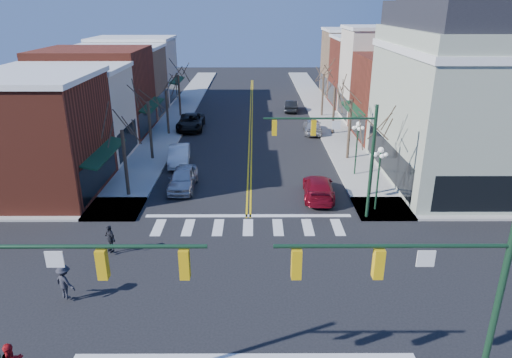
{
  "coord_description": "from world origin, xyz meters",
  "views": [
    {
      "loc": [
        0.39,
        -18.33,
        12.58
      ],
      "look_at": [
        0.48,
        7.04,
        2.8
      ],
      "focal_mm": 32.0,
      "sensor_mm": 36.0,
      "label": 1
    }
  ],
  "objects_px": {
    "car_left_mid": "(179,155)",
    "car_left_far": "(191,122)",
    "car_right_mid": "(313,126)",
    "car_right_far": "(292,106)",
    "car_right_near": "(318,188)",
    "car_left_near": "(183,178)",
    "pedestrian_dark_a": "(110,238)",
    "victorian_corner": "(478,92)",
    "lamppost_midblock": "(357,139)",
    "pedestrian_dark_b": "(65,282)",
    "lamppost_corner": "(379,168)"
  },
  "relations": [
    {
      "from": "car_left_mid",
      "to": "car_left_far",
      "type": "height_order",
      "value": "car_left_far"
    },
    {
      "from": "car_right_mid",
      "to": "car_right_far",
      "type": "relative_size",
      "value": 1.05
    },
    {
      "from": "car_left_mid",
      "to": "car_right_near",
      "type": "xyz_separation_m",
      "value": [
        10.7,
        -7.14,
        -0.04
      ]
    },
    {
      "from": "car_left_near",
      "to": "pedestrian_dark_a",
      "type": "bearing_deg",
      "value": -104.15
    },
    {
      "from": "victorian_corner",
      "to": "car_right_far",
      "type": "bearing_deg",
      "value": 116.27
    },
    {
      "from": "lamppost_midblock",
      "to": "pedestrian_dark_b",
      "type": "xyz_separation_m",
      "value": [
        -16.3,
        -15.98,
        -1.99
      ]
    },
    {
      "from": "pedestrian_dark_b",
      "to": "pedestrian_dark_a",
      "type": "bearing_deg",
      "value": -72.64
    },
    {
      "from": "victorian_corner",
      "to": "car_right_near",
      "type": "relative_size",
      "value": 2.85
    },
    {
      "from": "car_right_far",
      "to": "car_left_mid",
      "type": "bearing_deg",
      "value": 68.35
    },
    {
      "from": "car_left_far",
      "to": "car_right_near",
      "type": "distance_m",
      "value": 21.53
    },
    {
      "from": "victorian_corner",
      "to": "lamppost_midblock",
      "type": "distance_m",
      "value": 9.1
    },
    {
      "from": "car_left_near",
      "to": "car_right_mid",
      "type": "relative_size",
      "value": 1.04
    },
    {
      "from": "victorian_corner",
      "to": "car_left_far",
      "type": "xyz_separation_m",
      "value": [
        -22.9,
        14.65,
        -5.86
      ]
    },
    {
      "from": "car_left_near",
      "to": "pedestrian_dark_b",
      "type": "distance_m",
      "value": 13.79
    },
    {
      "from": "lamppost_corner",
      "to": "pedestrian_dark_b",
      "type": "xyz_separation_m",
      "value": [
        -16.3,
        -9.48,
        -1.99
      ]
    },
    {
      "from": "lamppost_midblock",
      "to": "car_right_mid",
      "type": "distance_m",
      "value": 12.82
    },
    {
      "from": "car_right_near",
      "to": "pedestrian_dark_b",
      "type": "relative_size",
      "value": 3.02
    },
    {
      "from": "car_right_mid",
      "to": "pedestrian_dark_a",
      "type": "bearing_deg",
      "value": 62.69
    },
    {
      "from": "victorian_corner",
      "to": "car_left_near",
      "type": "distance_m",
      "value": 22.19
    },
    {
      "from": "lamppost_corner",
      "to": "lamppost_midblock",
      "type": "relative_size",
      "value": 1.0
    },
    {
      "from": "car_right_far",
      "to": "pedestrian_dark_b",
      "type": "height_order",
      "value": "pedestrian_dark_b"
    },
    {
      "from": "lamppost_corner",
      "to": "lamppost_midblock",
      "type": "bearing_deg",
      "value": 90.0
    },
    {
      "from": "lamppost_midblock",
      "to": "car_left_mid",
      "type": "height_order",
      "value": "lamppost_midblock"
    },
    {
      "from": "car_right_mid",
      "to": "lamppost_corner",
      "type": "bearing_deg",
      "value": 97.48
    },
    {
      "from": "victorian_corner",
      "to": "pedestrian_dark_b",
      "type": "relative_size",
      "value": 8.62
    },
    {
      "from": "car_right_far",
      "to": "pedestrian_dark_b",
      "type": "xyz_separation_m",
      "value": [
        -13.11,
        -38.75,
        0.29
      ]
    },
    {
      "from": "lamppost_midblock",
      "to": "car_right_far",
      "type": "xyz_separation_m",
      "value": [
        -3.19,
        22.77,
        -2.27
      ]
    },
    {
      "from": "victorian_corner",
      "to": "lamppost_midblock",
      "type": "relative_size",
      "value": 3.29
    },
    {
      "from": "car_right_near",
      "to": "car_right_far",
      "type": "distance_m",
      "value": 27.01
    },
    {
      "from": "lamppost_corner",
      "to": "pedestrian_dark_b",
      "type": "relative_size",
      "value": 2.62
    },
    {
      "from": "victorian_corner",
      "to": "car_right_far",
      "type": "xyz_separation_m",
      "value": [
        -11.49,
        23.27,
        -5.97
      ]
    },
    {
      "from": "car_left_far",
      "to": "pedestrian_dark_b",
      "type": "relative_size",
      "value": 3.46
    },
    {
      "from": "car_right_far",
      "to": "pedestrian_dark_b",
      "type": "bearing_deg",
      "value": 78.44
    },
    {
      "from": "car_right_near",
      "to": "car_right_mid",
      "type": "xyz_separation_m",
      "value": [
        1.6,
        16.74,
        0.03
      ]
    },
    {
      "from": "pedestrian_dark_a",
      "to": "pedestrian_dark_b",
      "type": "bearing_deg",
      "value": -57.48
    },
    {
      "from": "lamppost_corner",
      "to": "pedestrian_dark_b",
      "type": "distance_m",
      "value": 18.96
    },
    {
      "from": "car_right_near",
      "to": "lamppost_corner",
      "type": "bearing_deg",
      "value": 150.26
    },
    {
      "from": "victorian_corner",
      "to": "car_left_near",
      "type": "height_order",
      "value": "victorian_corner"
    },
    {
      "from": "car_right_near",
      "to": "pedestrian_dark_b",
      "type": "distance_m",
      "value": 17.44
    },
    {
      "from": "car_right_mid",
      "to": "car_left_far",
      "type": "bearing_deg",
      "value": -5.29
    },
    {
      "from": "car_left_near",
      "to": "victorian_corner",
      "type": "bearing_deg",
      "value": 6.57
    },
    {
      "from": "car_left_far",
      "to": "car_right_mid",
      "type": "bearing_deg",
      "value": -8.25
    },
    {
      "from": "car_left_mid",
      "to": "pedestrian_dark_b",
      "type": "relative_size",
      "value": 2.82
    },
    {
      "from": "victorian_corner",
      "to": "pedestrian_dark_b",
      "type": "distance_m",
      "value": 29.61
    },
    {
      "from": "pedestrian_dark_a",
      "to": "car_left_mid",
      "type": "bearing_deg",
      "value": 128.01
    },
    {
      "from": "lamppost_midblock",
      "to": "car_left_far",
      "type": "distance_m",
      "value": 20.45
    },
    {
      "from": "victorian_corner",
      "to": "car_right_mid",
      "type": "xyz_separation_m",
      "value": [
        -10.1,
        13.0,
        -5.91
      ]
    },
    {
      "from": "car_right_mid",
      "to": "pedestrian_dark_b",
      "type": "bearing_deg",
      "value": 65.09
    },
    {
      "from": "car_left_far",
      "to": "car_right_far",
      "type": "height_order",
      "value": "car_left_far"
    },
    {
      "from": "car_left_mid",
      "to": "lamppost_midblock",
      "type": "bearing_deg",
      "value": -17.07
    }
  ]
}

